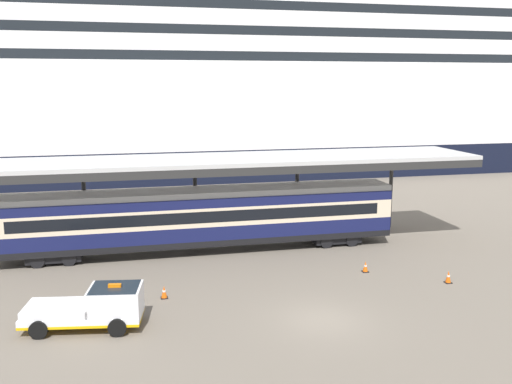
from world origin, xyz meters
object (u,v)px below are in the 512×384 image
(service_truck, at_px, (95,306))
(traffic_cone_far, at_px, (448,277))
(cruise_ship, at_px, (44,66))
(traffic_cone_mid, at_px, (164,292))
(traffic_cone_near, at_px, (365,267))
(train_carriage, at_px, (201,217))

(service_truck, relative_size, traffic_cone_far, 7.82)
(cruise_ship, height_order, traffic_cone_mid, cruise_ship)
(traffic_cone_near, height_order, traffic_cone_far, traffic_cone_far)
(service_truck, xyz_separation_m, traffic_cone_far, (18.59, 1.54, -0.65))
(cruise_ship, height_order, service_truck, cruise_ship)
(service_truck, relative_size, traffic_cone_mid, 8.16)
(train_carriage, bearing_deg, traffic_cone_near, -35.50)
(traffic_cone_mid, bearing_deg, cruise_ship, 103.31)
(train_carriage, bearing_deg, traffic_cone_mid, -111.28)
(service_truck, bearing_deg, train_carriage, 59.22)
(train_carriage, relative_size, traffic_cone_near, 38.79)
(cruise_ship, distance_m, traffic_cone_mid, 47.77)
(cruise_ship, xyz_separation_m, service_truck, (7.37, -47.71, -11.74))
(cruise_ship, bearing_deg, service_truck, -81.22)
(cruise_ship, bearing_deg, train_carriage, -69.94)
(traffic_cone_near, bearing_deg, traffic_cone_mid, -172.89)
(train_carriage, xyz_separation_m, service_truck, (-6.23, -10.46, -1.32))
(traffic_cone_far, bearing_deg, cruise_ship, 119.35)
(cruise_ship, xyz_separation_m, traffic_cone_mid, (10.62, -44.90, -12.40))
(train_carriage, height_order, traffic_cone_far, train_carriage)
(train_carriage, height_order, service_truck, train_carriage)
(cruise_ship, distance_m, train_carriage, 41.00)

